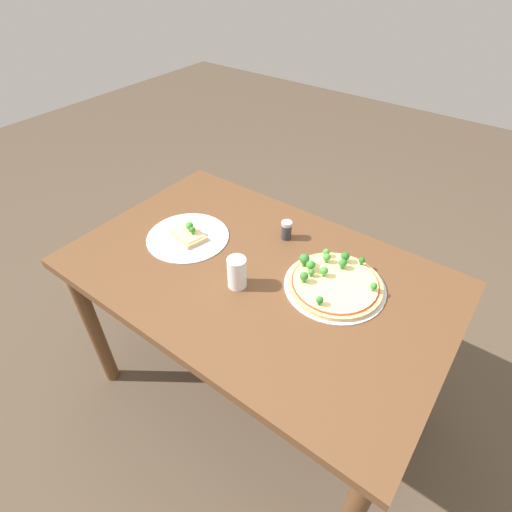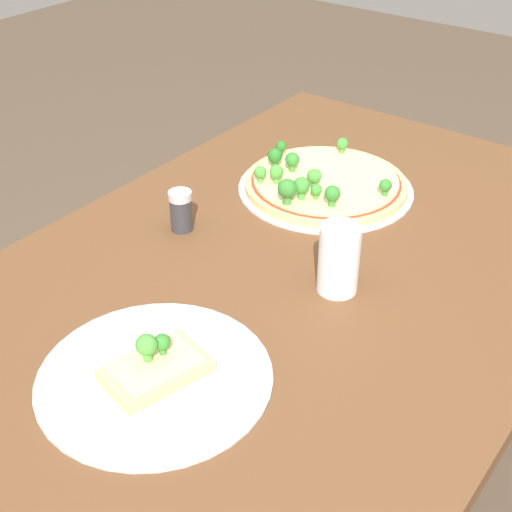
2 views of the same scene
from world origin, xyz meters
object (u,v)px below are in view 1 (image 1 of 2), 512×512
Objects in this scene: dining_table at (257,290)px; pizza_tray_whole at (334,282)px; drinking_cup at (237,273)px; pizza_tray_slice at (188,236)px; condiment_shaker at (286,230)px.

dining_table is 0.29m from pizza_tray_whole.
drinking_cup is (-0.26, -0.19, 0.04)m from pizza_tray_whole.
pizza_tray_whole reaches higher than pizza_tray_slice.
pizza_tray_slice reaches higher than dining_table.
dining_table is at bearing -84.40° from condiment_shaker.
drinking_cup is (-0.01, -0.09, 0.15)m from dining_table.
pizza_tray_slice is at bearing -179.19° from dining_table.
pizza_tray_whole is 2.99× the size of drinking_cup.
drinking_cup is at bearing -15.92° from pizza_tray_slice.
pizza_tray_whole is (0.25, 0.10, 0.11)m from dining_table.
pizza_tray_whole is 4.56× the size of condiment_shaker.
drinking_cup reaches higher than pizza_tray_whole.
dining_table is 17.76× the size of condiment_shaker.
dining_table is 0.34m from pizza_tray_slice.
dining_table is at bearing 0.81° from pizza_tray_slice.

